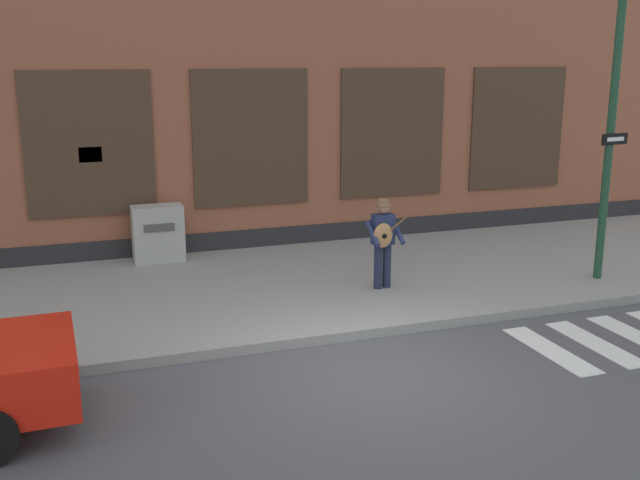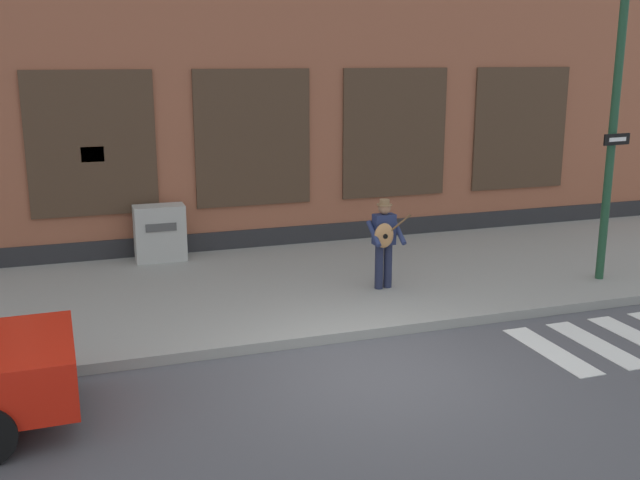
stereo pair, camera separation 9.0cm
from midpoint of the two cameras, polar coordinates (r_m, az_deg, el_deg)
The scene contains 5 objects.
ground_plane at distance 10.38m, azimuth 3.91°, elevation -10.01°, with size 160.00×160.00×0.00m, color #4C4C51.
sidewalk at distance 13.79m, azimuth -2.46°, elevation -3.52°, with size 28.00×5.48×0.16m.
building_backdrop at distance 17.76m, azimuth -7.13°, elevation 11.74°, with size 28.00×4.06×7.15m.
busker at distance 13.20m, azimuth 4.64°, elevation 0.12°, with size 0.71×0.52×1.61m.
utility_box at distance 15.39m, azimuth -12.40°, elevation 0.50°, with size 1.01×0.53×1.13m.
Camera 1 is at (-3.83, -8.69, 4.20)m, focal length 42.00 mm.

